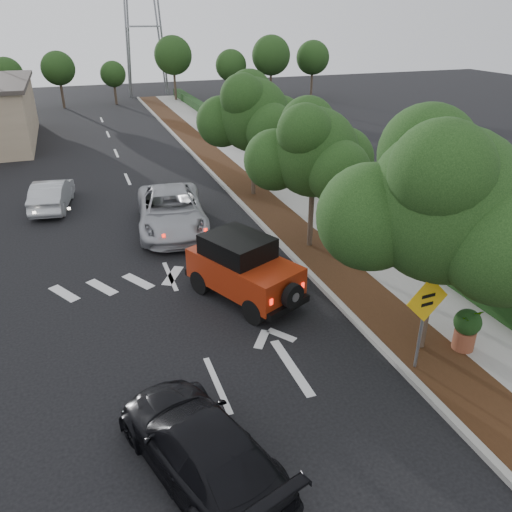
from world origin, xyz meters
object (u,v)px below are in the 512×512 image
black_suv_oncoming (200,445)px  speed_hump_sign (425,311)px  silver_suv_ahead (171,210)px  red_jeep (240,267)px

black_suv_oncoming → speed_hump_sign: bearing=173.3°
silver_suv_ahead → black_suv_oncoming: (-1.95, -12.58, -0.14)m
black_suv_oncoming → silver_suv_ahead: bearing=-116.4°
silver_suv_ahead → speed_hump_sign: bearing=-63.7°
red_jeep → black_suv_oncoming: red_jeep is taller
red_jeep → speed_hump_sign: size_ratio=1.62×
black_suv_oncoming → speed_hump_sign: (5.91, 1.13, 1.14)m
red_jeep → silver_suv_ahead: (-0.94, 6.34, -0.23)m
red_jeep → speed_hump_sign: bearing=-83.9°
red_jeep → silver_suv_ahead: 6.41m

